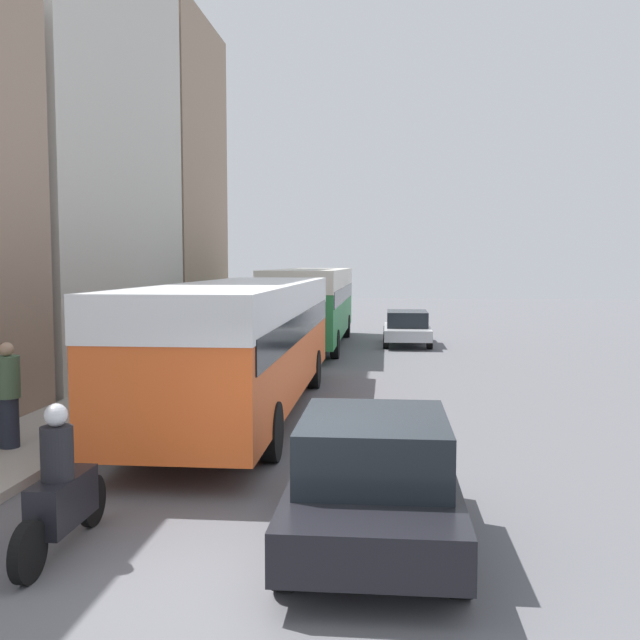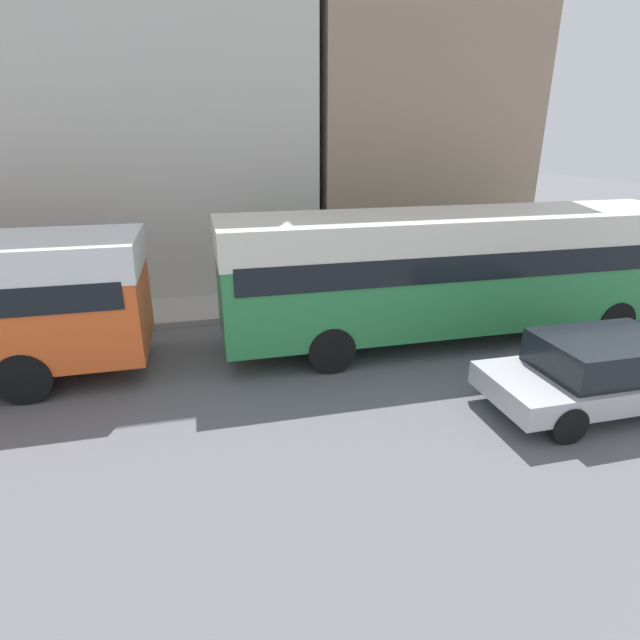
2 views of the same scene
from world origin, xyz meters
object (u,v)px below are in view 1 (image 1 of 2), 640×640
at_px(bus_lead, 243,329).
at_px(motorcycle_behind_lead, 61,494).
at_px(pedestrian_near_curb, 8,394).
at_px(bus_following, 312,296).
at_px(car_far_curb, 407,327).
at_px(car_crossing, 374,479).

xyz_separation_m(bus_lead, motorcycle_behind_lead, (-0.58, -7.41, -1.19)).
bearing_deg(pedestrian_near_curb, bus_lead, 47.36).
distance_m(bus_following, car_far_curb, 4.02).
xyz_separation_m(bus_following, car_far_curb, (3.73, 0.84, -1.26)).
distance_m(car_far_curb, pedestrian_near_curb, 18.71).
bearing_deg(bus_lead, bus_following, 89.33).
relative_size(bus_lead, pedestrian_near_curb, 6.29).
bearing_deg(bus_following, bus_lead, -90.67).
bearing_deg(car_far_curb, pedestrian_near_curb, -112.59).
distance_m(bus_following, car_crossing, 19.95).
relative_size(bus_lead, car_crossing, 2.98).
bearing_deg(bus_lead, car_crossing, -66.86).
height_order(car_crossing, pedestrian_near_curb, pedestrian_near_curb).
distance_m(motorcycle_behind_lead, pedestrian_near_curb, 4.71).
xyz_separation_m(motorcycle_behind_lead, pedestrian_near_curb, (-2.73, 3.82, 0.38)).
height_order(bus_lead, bus_following, bus_following).
relative_size(motorcycle_behind_lead, car_far_curb, 0.53).
relative_size(car_crossing, pedestrian_near_curb, 2.11).
bearing_deg(pedestrian_near_curb, motorcycle_behind_lead, -54.47).
xyz_separation_m(bus_following, pedestrian_near_curb, (-3.46, -16.43, -0.91)).
bearing_deg(bus_following, car_far_curb, 12.63).
relative_size(bus_following, pedestrian_near_curb, 6.33).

